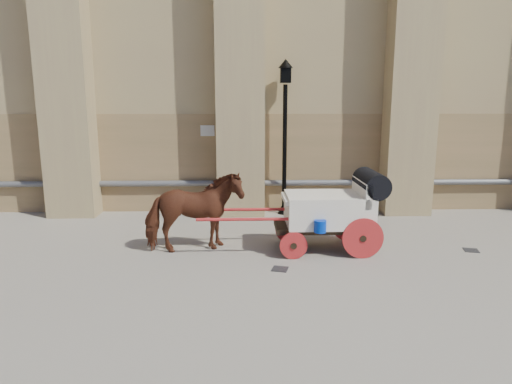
{
  "coord_description": "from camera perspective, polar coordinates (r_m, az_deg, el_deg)",
  "views": [
    {
      "loc": [
        -0.91,
        -9.92,
        3.42
      ],
      "look_at": [
        -0.64,
        0.15,
        1.37
      ],
      "focal_mm": 32.0,
      "sensor_mm": 36.0,
      "label": 1
    }
  ],
  "objects": [
    {
      "name": "ground",
      "position": [
        10.54,
        3.52,
        -7.49
      ],
      "size": [
        90.0,
        90.0,
        0.0
      ],
      "primitive_type": "plane",
      "color": "#6F665B",
      "rests_on": "ground"
    },
    {
      "name": "horse",
      "position": [
        10.43,
        -7.78,
        -2.54
      ],
      "size": [
        2.34,
        1.49,
        1.83
      ],
      "primitive_type": "imported",
      "rotation": [
        0.0,
        0.0,
        1.82
      ],
      "color": "brown",
      "rests_on": "ground"
    },
    {
      "name": "carriage",
      "position": [
        10.58,
        9.78,
        -1.94
      ],
      "size": [
        4.23,
        1.5,
        1.85
      ],
      "rotation": [
        0.0,
        0.0,
        0.01
      ],
      "color": "black",
      "rests_on": "ground"
    },
    {
      "name": "street_lamp",
      "position": [
        13.61,
        3.63,
        7.34
      ],
      "size": [
        0.43,
        0.43,
        4.57
      ],
      "color": "black",
      "rests_on": "ground"
    },
    {
      "name": "drain_grate_near",
      "position": [
        9.51,
        3.01,
        -9.58
      ],
      "size": [
        0.4,
        0.4,
        0.01
      ],
      "primitive_type": "cube",
      "rotation": [
        0.0,
        0.0,
        -0.28
      ],
      "color": "black",
      "rests_on": "ground"
    },
    {
      "name": "drain_grate_far",
      "position": [
        11.72,
        25.3,
        -6.6
      ],
      "size": [
        0.39,
        0.39,
        0.01
      ],
      "primitive_type": "cube",
      "rotation": [
        0.0,
        0.0,
        -0.25
      ],
      "color": "black",
      "rests_on": "ground"
    }
  ]
}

